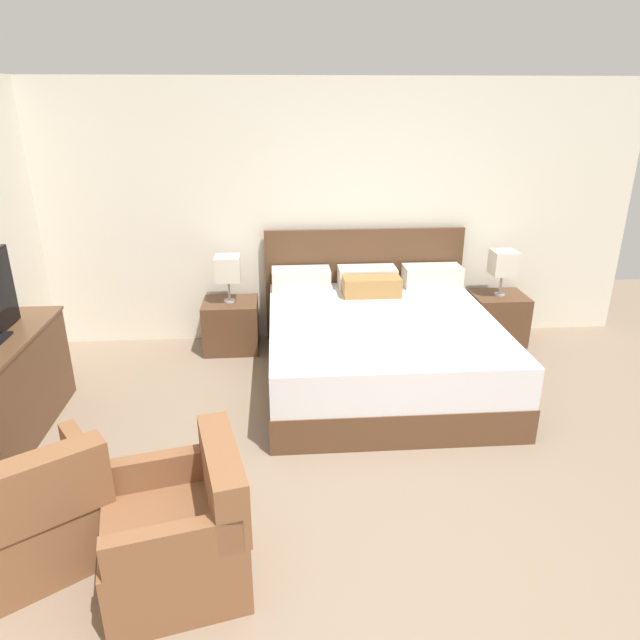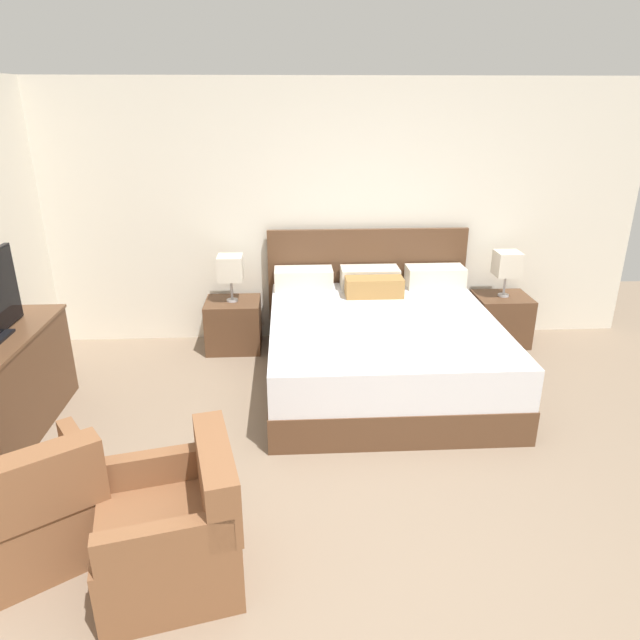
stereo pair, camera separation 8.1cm
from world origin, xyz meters
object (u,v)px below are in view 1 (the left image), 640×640
dresser (4,387)px  armchair_by_window (36,515)px  nightstand_left (231,325)px  nightstand_right (497,318)px  bed (380,345)px  table_lamp_left (228,269)px  armchair_companion (182,534)px  table_lamp_right (503,263)px

dresser → armchair_by_window: bearing=-62.0°
nightstand_left → armchair_by_window: 2.87m
nightstand_left → nightstand_right: size_ratio=1.00×
nightstand_left → dresser: dresser is taller
bed → table_lamp_left: size_ratio=4.69×
bed → dresser: bed is taller
dresser → armchair_companion: 2.11m
bed → dresser: bearing=-166.5°
nightstand_left → armchair_companion: 2.95m
dresser → bed: bearing=13.5°
bed → nightstand_left: bearing=150.7°
dresser → armchair_by_window: 1.46m
nightstand_left → armchair_by_window: armchair_by_window is taller
nightstand_left → dresser: size_ratio=0.38×
nightstand_right → dresser: size_ratio=0.38×
table_lamp_right → armchair_companion: bearing=-133.1°
nightstand_left → table_lamp_left: (0.00, 0.00, 0.58)m
nightstand_right → table_lamp_left: table_lamp_left is taller
nightstand_right → dresser: dresser is taller
dresser → armchair_companion: size_ratio=1.68×
table_lamp_left → dresser: bearing=-136.4°
table_lamp_left → dresser: table_lamp_left is taller
armchair_companion → nightstand_right: bearing=46.9°
table_lamp_left → nightstand_right: bearing=-0.0°
table_lamp_left → armchair_companion: 3.00m
armchair_by_window → table_lamp_right: bearing=37.7°
table_lamp_right → armchair_by_window: 4.52m
nightstand_right → armchair_companion: bearing=-133.1°
dresser → armchair_by_window: (0.69, -1.29, -0.11)m
bed → table_lamp_right: 1.63m
bed → table_lamp_left: 1.63m
table_lamp_right → armchair_by_window: (-3.55, -2.75, -0.55)m
armchair_companion → table_lamp_left: bearing=89.1°
nightstand_left → armchair_companion: bearing=-90.9°
table_lamp_left → armchair_by_window: table_lamp_left is taller
armchair_by_window → table_lamp_left: bearing=72.9°
nightstand_left → table_lamp_right: size_ratio=1.16×
bed → nightstand_left: bed is taller
table_lamp_left → table_lamp_right: 2.71m
nightstand_right → table_lamp_right: 0.58m
nightstand_left → armchair_by_window: bearing=-107.1°
nightstand_left → dresser: 2.12m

